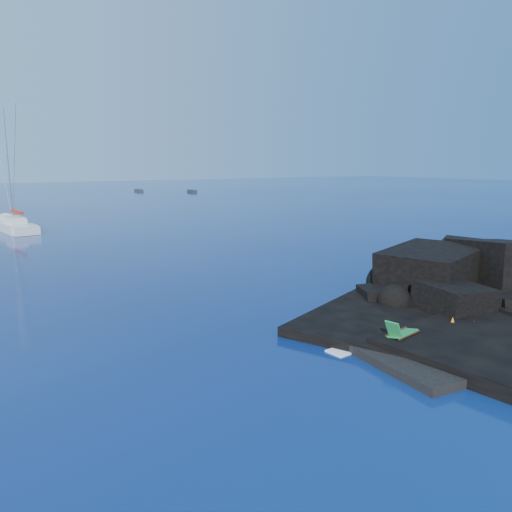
{
  "coord_description": "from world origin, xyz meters",
  "views": [
    {
      "loc": [
        -13.33,
        -11.81,
        7.74
      ],
      "look_at": [
        3.21,
        13.83,
        2.0
      ],
      "focal_mm": 35.0,
      "sensor_mm": 36.0,
      "label": 1
    }
  ],
  "objects": [
    {
      "name": "ground",
      "position": [
        0.0,
        0.0,
        0.0
      ],
      "size": [
        400.0,
        400.0,
        0.0
      ],
      "primitive_type": "plane",
      "color": "#040D3E",
      "rests_on": "ground"
    },
    {
      "name": "headland",
      "position": [
        13.0,
        3.0,
        0.0
      ],
      "size": [
        24.0,
        24.0,
        3.6
      ],
      "primitive_type": null,
      "color": "black",
      "rests_on": "ground"
    },
    {
      "name": "beach",
      "position": [
        4.5,
        0.5,
        0.0
      ],
      "size": [
        9.08,
        6.86,
        0.7
      ],
      "primitive_type": "cube",
      "rotation": [
        0.0,
        0.0,
        -0.1
      ],
      "color": "black",
      "rests_on": "ground"
    },
    {
      "name": "surf_foam",
      "position": [
        5.0,
        5.0,
        0.0
      ],
      "size": [
        10.0,
        8.0,
        0.06
      ],
      "primitive_type": null,
      "color": "white",
      "rests_on": "ground"
    },
    {
      "name": "sailboat",
      "position": [
        -5.82,
        50.86,
        0.0
      ],
      "size": [
        4.33,
        13.49,
        13.9
      ],
      "primitive_type": null,
      "rotation": [
        0.0,
        0.0,
        0.12
      ],
      "color": "silver",
      "rests_on": "ground"
    },
    {
      "name": "deck_chair",
      "position": [
        2.61,
        1.57,
        0.93
      ],
      "size": [
        1.8,
        1.04,
        1.16
      ],
      "primitive_type": null,
      "rotation": [
        0.0,
        0.0,
        0.19
      ],
      "color": "#1D833D",
      "rests_on": "beach"
    },
    {
      "name": "towel",
      "position": [
        6.36,
        0.91,
        0.37
      ],
      "size": [
        2.04,
        1.44,
        0.05
      ],
      "primitive_type": "cube",
      "rotation": [
        0.0,
        0.0,
        0.34
      ],
      "color": "white",
      "rests_on": "beach"
    },
    {
      "name": "sunbather",
      "position": [
        6.36,
        0.91,
        0.52
      ],
      "size": [
        1.81,
        1.0,
        0.24
      ],
      "primitive_type": null,
      "rotation": [
        0.0,
        0.0,
        0.34
      ],
      "color": "tan",
      "rests_on": "towel"
    },
    {
      "name": "marker_cone",
      "position": [
        5.86,
        1.52,
        0.61
      ],
      "size": [
        0.42,
        0.42,
        0.52
      ],
      "primitive_type": "cone",
      "rotation": [
        0.0,
        0.0,
        0.28
      ],
      "color": "#FF650D",
      "rests_on": "beach"
    },
    {
      "name": "distant_boat_a",
      "position": [
        33.68,
        119.64,
        0.0
      ],
      "size": [
        1.85,
        4.67,
        0.61
      ],
      "primitive_type": "cube",
      "rotation": [
        0.0,
        0.0,
        -0.1
      ],
      "color": "#2B2A30",
      "rests_on": "ground"
    },
    {
      "name": "distant_boat_b",
      "position": [
        44.29,
        108.7,
        0.0
      ],
      "size": [
        1.97,
        4.55,
        0.59
      ],
      "primitive_type": "cube",
      "rotation": [
        0.0,
        0.0,
        -0.14
      ],
      "color": "#232227",
      "rests_on": "ground"
    }
  ]
}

